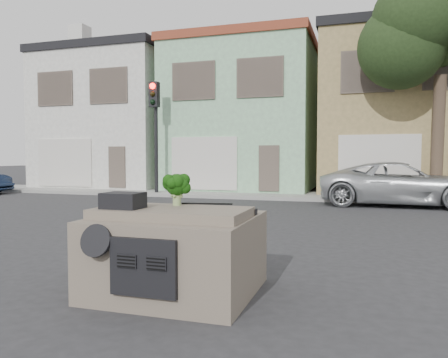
% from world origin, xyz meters
% --- Properties ---
extents(ground_plane, '(120.00, 120.00, 0.00)m').
position_xyz_m(ground_plane, '(0.00, 0.00, 0.00)').
color(ground_plane, '#303033').
rests_on(ground_plane, ground).
extents(sidewalk, '(40.00, 3.00, 0.15)m').
position_xyz_m(sidewalk, '(0.00, 10.50, 0.07)').
color(sidewalk, gray).
rests_on(sidewalk, ground).
extents(townhouse_white, '(7.20, 8.20, 7.55)m').
position_xyz_m(townhouse_white, '(-11.00, 14.50, 3.77)').
color(townhouse_white, silver).
rests_on(townhouse_white, ground).
extents(townhouse_mint, '(7.20, 8.20, 7.55)m').
position_xyz_m(townhouse_mint, '(-3.50, 14.50, 3.77)').
color(townhouse_mint, '#96CB9E').
rests_on(townhouse_mint, ground).
extents(townhouse_tan, '(7.20, 8.20, 7.55)m').
position_xyz_m(townhouse_tan, '(4.00, 14.50, 3.77)').
color(townhouse_tan, '#A18A55').
rests_on(townhouse_tan, ground).
extents(silver_pickup, '(5.70, 2.72, 1.57)m').
position_xyz_m(silver_pickup, '(3.66, 8.56, 0.00)').
color(silver_pickup, silver).
rests_on(silver_pickup, ground).
extents(traffic_signal, '(0.40, 0.40, 5.10)m').
position_xyz_m(traffic_signal, '(-6.50, 9.50, 2.55)').
color(traffic_signal, black).
rests_on(traffic_signal, ground).
extents(tree_near, '(4.40, 4.00, 8.50)m').
position_xyz_m(tree_near, '(5.00, 9.80, 4.25)').
color(tree_near, '#203316').
rests_on(tree_near, ground).
extents(car_dashboard, '(2.00, 1.80, 1.12)m').
position_xyz_m(car_dashboard, '(0.00, -3.00, 0.56)').
color(car_dashboard, '#716455').
rests_on(car_dashboard, ground).
extents(instrument_hump, '(0.48, 0.38, 0.20)m').
position_xyz_m(instrument_hump, '(-0.58, -3.35, 1.22)').
color(instrument_hump, black).
rests_on(instrument_hump, car_dashboard).
extents(wiper_arm, '(0.69, 0.15, 0.02)m').
position_xyz_m(wiper_arm, '(0.28, -2.62, 1.13)').
color(wiper_arm, black).
rests_on(wiper_arm, car_dashboard).
extents(broccoli, '(0.50, 0.50, 0.43)m').
position_xyz_m(broccoli, '(-0.06, -2.85, 1.34)').
color(broccoli, '#0F3308').
rests_on(broccoli, car_dashboard).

